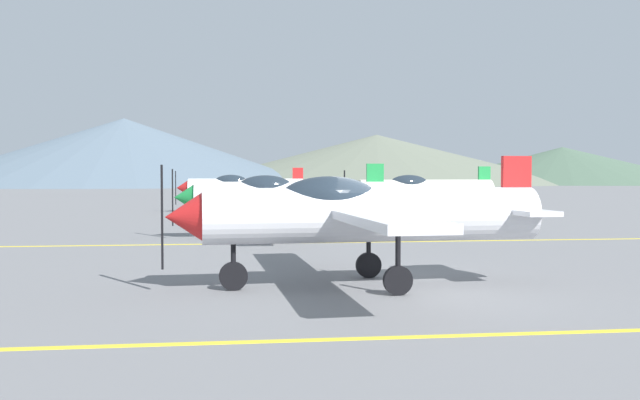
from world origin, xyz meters
name	(u,v)px	position (x,y,z in m)	size (l,w,h in m)	color
ground_plane	(401,284)	(0.00, 0.00, 0.00)	(400.00, 400.00, 0.00)	slate
apron_line_near	(478,335)	(0.00, -4.49, 0.01)	(80.00, 0.16, 0.01)	yellow
apron_line_far	(337,242)	(0.00, 8.67, 0.01)	(80.00, 0.16, 0.01)	yellow
airplane_near	(358,213)	(-0.91, -0.16, 1.48)	(7.61, 8.76, 2.62)	silver
airplane_mid	(282,196)	(-1.65, 10.82, 1.48)	(7.55, 8.72, 2.62)	silver
airplane_far	(420,190)	(5.63, 18.92, 1.48)	(7.65, 8.78, 2.62)	silver
airplane_back	(241,187)	(-2.89, 27.47, 1.48)	(7.60, 8.75, 2.62)	white
hill_centerleft	(124,152)	(-25.67, 134.21, 6.89)	(81.69, 81.69, 13.78)	slate
hill_centerright	(377,159)	(30.34, 146.81, 5.74)	(89.71, 89.71, 11.49)	slate
hill_right	(562,165)	(73.95, 141.61, 4.30)	(65.95, 65.95, 8.60)	#4C6651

